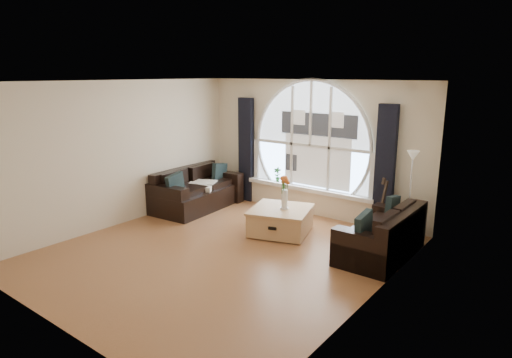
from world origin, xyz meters
The scene contains 21 objects.
ground centered at (0.00, 0.00, 0.00)m, with size 5.00×5.50×0.01m, color brown.
ceiling centered at (0.00, 0.00, 2.70)m, with size 5.00×5.50×0.01m, color silver.
wall_back centered at (0.00, 2.75, 1.35)m, with size 5.00×0.01×2.70m, color beige.
wall_front centered at (0.00, -2.75, 1.35)m, with size 5.00×0.01×2.70m, color beige.
wall_left centered at (-2.50, 0.00, 1.35)m, with size 0.01×5.50×2.70m, color beige.
wall_right centered at (2.50, 0.00, 1.35)m, with size 0.01×5.50×2.70m, color beige.
attic_slope centered at (2.20, 0.00, 2.35)m, with size 0.92×5.50×0.72m, color silver.
arched_window centered at (0.00, 2.72, 1.62)m, with size 2.60×0.06×2.15m, color silver.
window_sill centered at (0.00, 2.65, 0.51)m, with size 2.90×0.22×0.08m, color white.
window_frame centered at (0.00, 2.69, 1.62)m, with size 2.76×0.08×2.15m, color white.
neighbor_house centered at (0.15, 2.71, 1.50)m, with size 1.70×0.02×1.50m, color silver.
curtain_left centered at (-1.60, 2.63, 1.15)m, with size 0.35×0.12×2.30m, color black.
curtain_right centered at (1.60, 2.63, 1.15)m, with size 0.35×0.12×2.30m, color black.
sofa_left centered at (-2.03, 1.49, 0.40)m, with size 0.96×1.91×0.85m, color black.
sofa_right centered at (2.06, 1.45, 0.40)m, with size 0.87×1.73×0.77m, color black.
coffee_chest centered at (0.23, 1.33, 0.25)m, with size 1.02×1.02×0.50m, color tan.
throw_blanket centered at (-1.95, 1.55, 0.50)m, with size 0.55×0.55×0.10m, color silver.
vase_flowers centered at (0.30, 1.34, 0.85)m, with size 0.24×0.24×0.70m, color white.
floor_lamp centered at (2.22, 2.18, 0.80)m, with size 0.24×0.24×1.60m, color #B2B2B2.
guitar centered at (1.72, 2.39, 0.53)m, with size 0.36×0.24×1.06m, color brown.
potted_plant centered at (-0.76, 2.65, 0.71)m, with size 0.16×0.11×0.31m, color #1E6023.
Camera 1 is at (4.49, -4.97, 2.82)m, focal length 31.12 mm.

